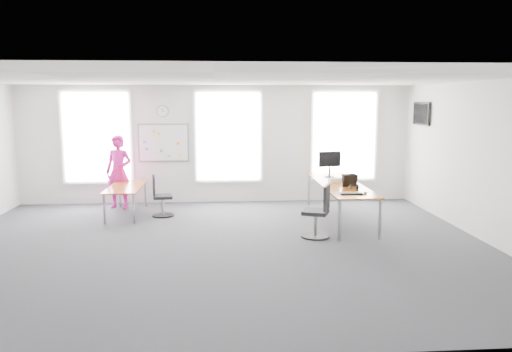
{
  "coord_description": "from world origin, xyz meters",
  "views": [
    {
      "loc": [
        0.05,
        -8.8,
        2.65
      ],
      "look_at": [
        0.8,
        1.2,
        1.1
      ],
      "focal_mm": 35.0,
      "sensor_mm": 36.0,
      "label": 1
    }
  ],
  "objects": [
    {
      "name": "paper_stack",
      "position": [
        2.63,
        1.94,
        0.87
      ],
      "size": [
        0.31,
        0.24,
        0.1
      ],
      "primitive_type": "cube",
      "rotation": [
        0.0,
        0.0,
        0.08
      ],
      "color": "beige",
      "rests_on": "desk_right"
    },
    {
      "name": "wall_right",
      "position": [
        5.0,
        0.0,
        1.5
      ],
      "size": [
        0.0,
        10.0,
        10.0
      ],
      "primitive_type": "plane",
      "rotation": [
        1.57,
        0.0,
        -1.57
      ],
      "color": "white",
      "rests_on": "ground"
    },
    {
      "name": "desk_right",
      "position": [
        2.69,
        1.82,
        0.76
      ],
      "size": [
        0.89,
        3.35,
        0.82
      ],
      "color": "#A95313",
      "rests_on": "ground"
    },
    {
      "name": "window_right",
      "position": [
        3.3,
        3.97,
        1.7
      ],
      "size": [
        1.6,
        0.06,
        2.2
      ],
      "primitive_type": "cube",
      "color": "white",
      "rests_on": "wall_back"
    },
    {
      "name": "wall_clock",
      "position": [
        -1.35,
        3.97,
        2.35
      ],
      "size": [
        0.3,
        0.04,
        0.3
      ],
      "primitive_type": "cylinder",
      "rotation": [
        1.57,
        0.0,
        0.0
      ],
      "color": "gray",
      "rests_on": "wall_back"
    },
    {
      "name": "wall_back",
      "position": [
        0.0,
        4.0,
        1.5
      ],
      "size": [
        10.0,
        0.0,
        10.0
      ],
      "primitive_type": "plane",
      "rotation": [
        1.57,
        0.0,
        0.0
      ],
      "color": "white",
      "rests_on": "ground"
    },
    {
      "name": "ceiling",
      "position": [
        0.0,
        0.0,
        3.0
      ],
      "size": [
        10.0,
        10.0,
        0.0
      ],
      "primitive_type": "plane",
      "rotation": [
        3.14,
        0.0,
        0.0
      ],
      "color": "white",
      "rests_on": "ground"
    },
    {
      "name": "window_left",
      "position": [
        -3.0,
        3.97,
        1.7
      ],
      "size": [
        1.6,
        0.06,
        2.2
      ],
      "primitive_type": "cube",
      "color": "white",
      "rests_on": "wall_back"
    },
    {
      "name": "lens_cap",
      "position": [
        2.83,
        0.93,
        0.82
      ],
      "size": [
        0.07,
        0.07,
        0.01
      ],
      "primitive_type": "cylinder",
      "rotation": [
        0.0,
        0.0,
        -0.08
      ],
      "color": "black",
      "rests_on": "desk_right"
    },
    {
      "name": "keyboard",
      "position": [
        2.61,
        0.57,
        0.83
      ],
      "size": [
        0.45,
        0.16,
        0.02
      ],
      "primitive_type": "cube",
      "rotation": [
        0.0,
        0.0,
        0.01
      ],
      "color": "black",
      "rests_on": "desk_right"
    },
    {
      "name": "chair_right",
      "position": [
        1.95,
        0.45,
        0.45
      ],
      "size": [
        0.6,
        0.6,
        1.03
      ],
      "rotation": [
        0.0,
        0.0,
        -1.96
      ],
      "color": "black",
      "rests_on": "ground"
    },
    {
      "name": "desk_left",
      "position": [
        -2.09,
        2.68,
        0.62
      ],
      "size": [
        0.74,
        1.85,
        0.67
      ],
      "color": "#A95313",
      "rests_on": "ground"
    },
    {
      "name": "person",
      "position": [
        -2.39,
        3.41,
        0.9
      ],
      "size": [
        0.75,
        0.6,
        1.79
      ],
      "primitive_type": "imported",
      "rotation": [
        0.0,
        0.0,
        -0.28
      ],
      "color": "#C71481",
      "rests_on": "ground"
    },
    {
      "name": "laptop_sleeve",
      "position": [
        2.8,
        1.41,
        0.95
      ],
      "size": [
        0.34,
        0.24,
        0.27
      ],
      "rotation": [
        0.0,
        0.0,
        0.2
      ],
      "color": "black",
      "rests_on": "desk_right"
    },
    {
      "name": "tv",
      "position": [
        4.95,
        3.0,
        2.3
      ],
      "size": [
        0.06,
        0.9,
        0.55
      ],
      "primitive_type": "cube",
      "color": "black",
      "rests_on": "wall_right"
    },
    {
      "name": "whiteboard",
      "position": [
        -1.35,
        3.97,
        1.55
      ],
      "size": [
        1.2,
        0.03,
        0.9
      ],
      "primitive_type": "cube",
      "color": "white",
      "rests_on": "wall_back"
    },
    {
      "name": "mouse",
      "position": [
        2.9,
        0.6,
        0.84
      ],
      "size": [
        0.09,
        0.12,
        0.04
      ],
      "primitive_type": "ellipsoid",
      "rotation": [
        0.0,
        0.0,
        0.14
      ],
      "color": "black",
      "rests_on": "desk_right"
    },
    {
      "name": "monitor",
      "position": [
        2.67,
        2.76,
        1.18
      ],
      "size": [
        0.55,
        0.22,
        0.61
      ],
      "rotation": [
        0.0,
        0.0,
        0.21
      ],
      "color": "black",
      "rests_on": "desk_right"
    },
    {
      "name": "window_mid",
      "position": [
        0.3,
        3.97,
        1.7
      ],
      "size": [
        1.6,
        0.06,
        2.2
      ],
      "primitive_type": "cube",
      "color": "white",
      "rests_on": "wall_back"
    },
    {
      "name": "headphones",
      "position": [
        2.79,
        1.08,
        0.87
      ],
      "size": [
        0.19,
        0.1,
        0.11
      ],
      "rotation": [
        0.0,
        0.0,
        0.27
      ],
      "color": "black",
      "rests_on": "desk_right"
    },
    {
      "name": "floor",
      "position": [
        0.0,
        0.0,
        0.0
      ],
      "size": [
        10.0,
        10.0,
        0.0
      ],
      "primitive_type": "plane",
      "color": "#27262B",
      "rests_on": "ground"
    },
    {
      "name": "wall_front",
      "position": [
        0.0,
        -4.0,
        1.5
      ],
      "size": [
        10.0,
        0.0,
        10.0
      ],
      "primitive_type": "plane",
      "rotation": [
        -1.57,
        0.0,
        0.0
      ],
      "color": "white",
      "rests_on": "ground"
    },
    {
      "name": "chair_left",
      "position": [
        -1.29,
        2.47,
        0.41
      ],
      "size": [
        0.5,
        0.5,
        0.94
      ],
      "rotation": [
        0.0,
        0.0,
        1.73
      ],
      "color": "black",
      "rests_on": "ground"
    }
  ]
}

